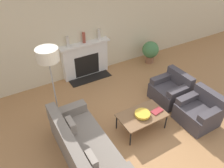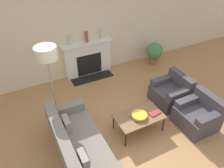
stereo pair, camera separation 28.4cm
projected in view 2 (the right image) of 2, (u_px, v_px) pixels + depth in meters
name	position (u px, v px, depth m)	size (l,w,h in m)	color
ground_plane	(138.00, 143.00, 4.74)	(18.00, 18.00, 0.00)	#A87547
wall_back	(81.00, 29.00, 6.21)	(18.00, 0.06, 2.90)	beige
fireplace	(88.00, 59.00, 6.68)	(1.55, 0.59, 1.09)	silver
couch	(79.00, 147.00, 4.26)	(0.88, 2.11, 0.82)	slate
armchair_near	(198.00, 115.00, 5.00)	(0.80, 0.83, 0.78)	#423D42
armchair_far	(171.00, 93.00, 5.69)	(0.80, 0.83, 0.78)	#423D42
coffee_table	(139.00, 117.00, 4.82)	(1.06, 0.64, 0.43)	brown
bowl	(139.00, 115.00, 4.75)	(0.35, 0.35, 0.08)	gold
book	(155.00, 113.00, 4.86)	(0.29, 0.19, 0.02)	#9E2D33
floor_lamp	(47.00, 59.00, 4.41)	(0.45, 0.45, 1.91)	gray
mantel_vase_left	(70.00, 40.00, 6.10)	(0.08, 0.08, 0.30)	beige
mantel_vase_center_left	(87.00, 37.00, 6.27)	(0.09, 0.09, 0.31)	brown
mantel_vase_center_right	(102.00, 34.00, 6.45)	(0.09, 0.09, 0.32)	beige
potted_plant	(154.00, 52.00, 7.27)	(0.55, 0.55, 0.75)	brown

